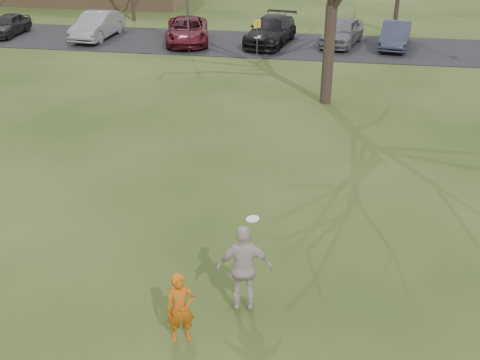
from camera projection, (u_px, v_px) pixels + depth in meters
name	position (u px, v px, depth m)	size (l,w,h in m)	color
ground	(210.00, 325.00, 12.40)	(120.00, 120.00, 0.00)	#1E380F
parking_strip	(297.00, 46.00, 34.39)	(62.00, 6.50, 0.04)	black
player_defender	(180.00, 308.00, 11.64)	(0.59, 0.39, 1.61)	#C35D10
car_0	(8.00, 25.00, 36.47)	(1.56, 3.88, 1.32)	#232326
car_1	(97.00, 25.00, 35.67)	(1.71, 4.89, 1.61)	gray
car_2	(187.00, 30.00, 34.66)	(2.44, 5.30, 1.47)	#591520
car_3	(271.00, 30.00, 34.40)	(2.21, 5.43, 1.58)	black
car_4	(342.00, 32.00, 34.17)	(1.83, 4.56, 1.55)	slate
car_5	(396.00, 35.00, 33.65)	(1.56, 4.48, 1.48)	#313549
catching_play	(244.00, 268.00, 12.29)	(1.27, 0.72, 2.30)	beige
sign_yellow	(257.00, 31.00, 31.39)	(0.35, 0.35, 2.08)	#47474C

